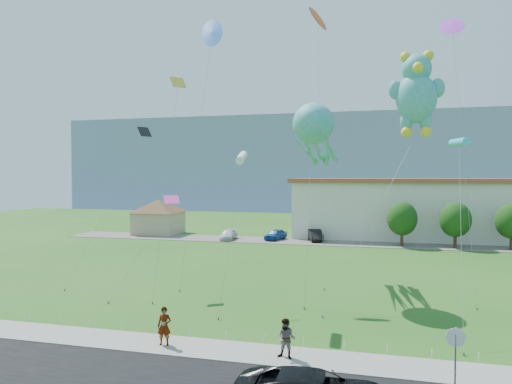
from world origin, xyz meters
TOP-DOWN VIEW (x-y plane):
  - ground at (0.00, 0.00)m, footprint 160.00×160.00m
  - sidewalk at (0.00, -2.75)m, footprint 80.00×2.50m
  - parking_strip at (0.00, 35.00)m, footprint 70.00×6.00m
  - hill_ridge at (0.00, 120.00)m, footprint 160.00×50.00m
  - pavilion at (-24.00, 38.00)m, footprint 9.20×9.20m
  - stop_sign at (9.50, -4.21)m, footprint 0.80×0.07m
  - rope_fence at (0.00, -1.30)m, footprint 26.05×0.05m
  - tree_near at (10.00, 34.00)m, footprint 3.60×3.60m
  - tree_mid at (16.00, 34.00)m, footprint 3.60×3.60m
  - tree_far at (22.00, 34.00)m, footprint 3.60×3.60m
  - pedestrian_left at (-3.75, -2.86)m, footprint 0.76×0.57m
  - pedestrian_right at (2.45, -3.05)m, footprint 1.00×0.84m
  - parked_car_white at (-12.10, 34.48)m, footprint 2.04×4.43m
  - parked_car_blue at (-5.91, 35.67)m, footprint 2.84×4.44m
  - parked_car_black at (-0.71, 36.00)m, footprint 2.73×4.73m
  - octopus_kite at (2.10, 11.16)m, footprint 3.05×11.39m
  - teddy_bear_kite at (9.41, 11.94)m, footprint 7.98×9.56m
  - small_kite_black at (-13.69, 12.62)m, footprint 3.12×8.72m
  - small_kite_purple at (12.10, 13.48)m, footprint 1.80×6.62m
  - small_kite_pink at (-8.22, 6.97)m, footprint 3.50×4.69m
  - small_kite_blue at (-6.37, 11.60)m, footprint 2.04×4.94m
  - small_kite_white at (-1.61, 3.75)m, footprint 1.21×3.10m
  - small_kite_orange at (1.33, 19.86)m, footprint 2.58×10.49m
  - small_kite_cyan at (11.59, 7.51)m, footprint 1.38×9.24m
  - small_kite_yellow at (-7.97, 8.08)m, footprint 1.29×5.40m

SIDE VIEW (x-z plane):
  - ground at x=0.00m, z-range 0.00..0.00m
  - parking_strip at x=0.00m, z-range 0.00..0.06m
  - sidewalk at x=0.00m, z-range 0.00..0.10m
  - rope_fence at x=0.00m, z-range 0.00..0.50m
  - parked_car_white at x=-12.10m, z-range 0.06..1.31m
  - parked_car_blue at x=-5.91m, z-range 0.06..1.47m
  - parked_car_black at x=-0.71m, z-range 0.06..1.53m
  - pedestrian_right at x=2.45m, z-range 0.10..1.93m
  - pedestrian_left at x=-3.75m, z-range 0.10..2.00m
  - stop_sign at x=9.50m, z-range 0.62..3.12m
  - pavilion at x=-24.00m, z-range 0.52..5.52m
  - tree_near at x=10.00m, z-range 0.65..6.12m
  - tree_mid at x=16.00m, z-range 0.65..6.12m
  - tree_far at x=22.00m, z-range 0.65..6.12m
  - small_kite_pink at x=-8.22m, z-range 2.56..9.78m
  - small_kite_white at x=-1.61m, z-range 4.54..14.64m
  - small_kite_cyan at x=11.59m, z-range 5.01..16.11m
  - small_kite_black at x=-13.69m, z-range 4.45..17.36m
  - octopus_kite at x=2.10m, z-range 4.75..18.63m
  - hill_ridge at x=0.00m, z-range 0.00..25.00m
  - small_kite_yellow at x=-7.97m, z-range 5.53..21.57m
  - teddy_bear_kite at x=9.41m, z-range 5.87..23.54m
  - small_kite_purple at x=12.10m, z-range 9.03..29.51m
  - small_kite_blue at x=-6.37m, z-range 9.18..29.97m
  - small_kite_orange at x=1.33m, z-range 10.64..34.77m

